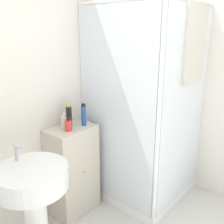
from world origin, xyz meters
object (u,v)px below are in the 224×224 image
shampoo_bottle_tall_black (69,115)px  shampoo_bottle_blue (84,115)px  soap_dispenser (69,125)px  lotion_bottle_white (63,122)px  sink (34,196)px

shampoo_bottle_tall_black → shampoo_bottle_blue: bearing=-46.8°
shampoo_bottle_tall_black → shampoo_bottle_blue: (0.10, -0.10, 0.00)m
soap_dispenser → shampoo_bottle_blue: shampoo_bottle_blue is taller
lotion_bottle_white → sink: bearing=-148.3°
sink → soap_dispenser: (0.59, 0.28, 0.30)m
sink → lotion_bottle_white: 0.77m
sink → lotion_bottle_white: lotion_bottle_white is taller
sink → shampoo_bottle_tall_black: (0.68, 0.37, 0.36)m
soap_dispenser → lotion_bottle_white: 0.09m
sink → shampoo_bottle_blue: 0.89m
shampoo_bottle_blue → sink: bearing=-160.6°
shampoo_bottle_tall_black → sink: bearing=-151.1°
sink → shampoo_bottle_tall_black: 0.85m
shampoo_bottle_tall_black → shampoo_bottle_blue: size_ratio=0.99×
sink → shampoo_bottle_tall_black: bearing=28.9°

